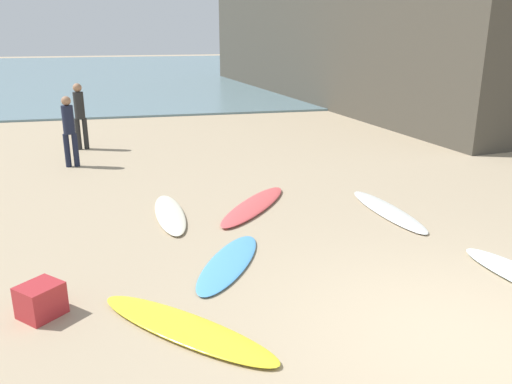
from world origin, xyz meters
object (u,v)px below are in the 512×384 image
surfboard_5 (170,214)px  surfboard_0 (387,211)px  surfboard_4 (229,263)px  beachgoer_near (463,110)px  beachgoer_mid (69,128)px  surfboard_2 (185,328)px  beachgoer_far (80,113)px  beach_cooler (41,300)px  surfboard_1 (254,206)px

surfboard_5 → surfboard_0: bearing=-12.7°
surfboard_4 → surfboard_5: (-0.71, 2.30, 0.01)m
beachgoer_near → beachgoer_mid: beachgoer_near is taller
surfboard_2 → beachgoer_far: beachgoer_far is taller
surfboard_0 → surfboard_4: bearing=-159.0°
surfboard_4 → beach_cooler: beach_cooler is taller
surfboard_0 → surfboard_1: size_ratio=0.97×
surfboard_4 → beachgoer_far: beachgoer_far is taller
surfboard_5 → beachgoer_far: (-2.06, 6.10, 1.01)m
beach_cooler → surfboard_5: bearing=61.2°
surfboard_4 → surfboard_5: bearing=-44.2°
surfboard_0 → surfboard_5: (-4.06, 0.70, 0.01)m
surfboard_1 → surfboard_2: size_ratio=1.01×
beachgoer_near → beach_cooler: size_ratio=3.73×
surfboard_2 → beach_cooler: beach_cooler is taller
surfboard_2 → surfboard_4: bearing=20.4°
surfboard_1 → surfboard_5: bearing=39.9°
beachgoer_mid → beachgoer_far: (0.08, 1.96, 0.07)m
surfboard_1 → beachgoer_near: (7.35, 4.41, 0.95)m
surfboard_2 → beachgoer_near: 12.42m
beachgoer_near → beachgoer_mid: (-11.12, -0.37, -0.01)m
surfboard_2 → beachgoer_mid: (-2.06, 8.07, 0.94)m
surfboard_5 → beachgoer_near: bearing=23.8°
surfboard_0 → beach_cooler: beach_cooler is taller
surfboard_1 → beachgoer_near: size_ratio=1.47×
surfboard_5 → beach_cooler: (-1.76, -3.19, 0.16)m
surfboard_5 → beachgoer_mid: 4.75m
surfboard_1 → surfboard_2: bearing=103.4°
surfboard_5 → surfboard_2: bearing=-94.1°
surfboard_5 → beach_cooler: bearing=-121.7°
surfboard_1 → beachgoer_far: 7.12m
surfboard_2 → beachgoer_near: bearing=-0.6°
surfboard_5 → beachgoer_far: size_ratio=1.21×
beachgoer_mid → beachgoer_far: bearing=84.7°
surfboard_1 → beach_cooler: beach_cooler is taller
surfboard_0 → beachgoer_mid: bearing=137.5°
surfboard_2 → surfboard_5: bearing=45.2°
beachgoer_far → surfboard_2: bearing=-95.8°
surfboard_0 → beachgoer_mid: 7.92m
beachgoer_far → beach_cooler: (0.30, -9.30, -0.85)m
surfboard_2 → beachgoer_far: size_ratio=1.39×
beachgoer_mid → beachgoer_far: 1.97m
surfboard_1 → surfboard_2: (-1.71, -4.03, -0.00)m
surfboard_4 → surfboard_0: bearing=-126.0°
surfboard_2 → surfboard_5: size_ratio=1.15×
surfboard_2 → beachgoer_mid: bearing=60.7°
beachgoer_far → surfboard_4: bearing=-88.7°
surfboard_1 → surfboard_5: (-1.63, -0.10, -0.00)m
beachgoer_mid → beach_cooler: (0.38, -7.33, -0.78)m
surfboard_1 → beach_cooler: 4.72m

